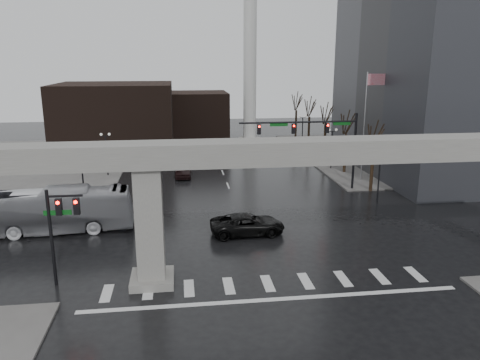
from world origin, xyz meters
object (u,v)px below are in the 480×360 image
at_px(pickup_truck, 247,224).
at_px(city_bus, 50,211).
at_px(signal_mast_arm, 319,135).
at_px(far_car, 183,170).

xyz_separation_m(pickup_truck, city_bus, (-15.32, 2.53, 0.96)).
height_order(pickup_truck, city_bus, city_bus).
bearing_deg(pickup_truck, city_bus, 77.93).
height_order(signal_mast_arm, far_car, signal_mast_arm).
relative_size(pickup_truck, far_car, 1.26).
bearing_deg(signal_mast_arm, pickup_truck, -128.32).
distance_m(signal_mast_arm, city_bus, 26.22).
bearing_deg(far_car, signal_mast_arm, -27.89).
bearing_deg(signal_mast_arm, city_bus, -159.96).
distance_m(city_bus, far_car, 19.81).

